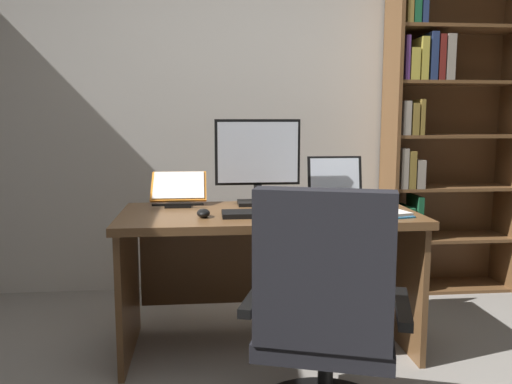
# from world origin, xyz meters

# --- Properties ---
(wall_back) EXTENTS (5.28, 0.12, 2.51)m
(wall_back) POSITION_xyz_m (0.00, 2.00, 1.26)
(wall_back) COLOR beige
(wall_back) RESTS_ON ground
(desk) EXTENTS (1.51, 0.70, 0.73)m
(desk) POSITION_xyz_m (-0.13, 0.98, 0.53)
(desk) COLOR brown
(desk) RESTS_ON ground
(bookshelf) EXTENTS (0.89, 0.33, 2.17)m
(bookshelf) POSITION_xyz_m (1.14, 1.77, 1.10)
(bookshelf) COLOR brown
(bookshelf) RESTS_ON ground
(office_chair) EXTENTS (0.70, 0.62, 0.97)m
(office_chair) POSITION_xyz_m (-0.03, 0.08, 0.41)
(office_chair) COLOR black
(office_chair) RESTS_ON ground
(monitor) EXTENTS (0.47, 0.16, 0.47)m
(monitor) POSITION_xyz_m (-0.17, 1.13, 0.97)
(monitor) COLOR black
(monitor) RESTS_ON desk
(laptop) EXTENTS (0.32, 0.30, 0.26)m
(laptop) POSITION_xyz_m (0.30, 1.13, 0.79)
(laptop) COLOR black
(laptop) RESTS_ON desk
(keyboard) EXTENTS (0.42, 0.15, 0.02)m
(keyboard) POSITION_xyz_m (-0.17, 0.78, 0.74)
(keyboard) COLOR black
(keyboard) RESTS_ON desk
(computer_mouse) EXTENTS (0.06, 0.10, 0.04)m
(computer_mouse) POSITION_xyz_m (-0.47, 0.78, 0.75)
(computer_mouse) COLOR black
(computer_mouse) RESTS_ON desk
(reading_stand_with_book) EXTENTS (0.31, 0.27, 0.17)m
(reading_stand_with_book) POSITION_xyz_m (-0.60, 1.19, 0.82)
(reading_stand_with_book) COLOR black
(reading_stand_with_book) RESTS_ON desk
(open_binder) EXTENTS (0.46, 0.36, 0.02)m
(open_binder) POSITION_xyz_m (0.32, 0.73, 0.74)
(open_binder) COLOR #2D84C6
(open_binder) RESTS_ON desk
(notepad) EXTENTS (0.16, 0.22, 0.01)m
(notepad) POSITION_xyz_m (0.11, 0.98, 0.74)
(notepad) COLOR white
(notepad) RESTS_ON desk
(pen) EXTENTS (0.13, 0.06, 0.01)m
(pen) POSITION_xyz_m (0.13, 0.98, 0.75)
(pen) COLOR navy
(pen) RESTS_ON notepad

